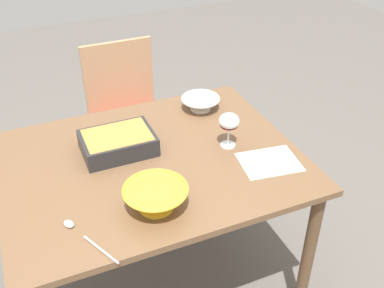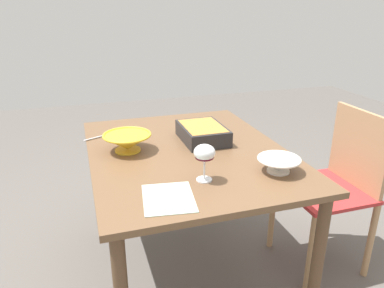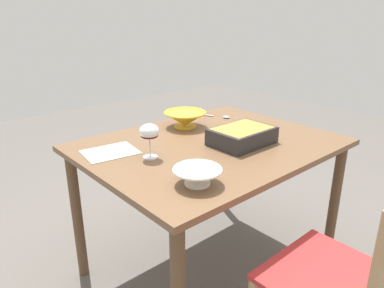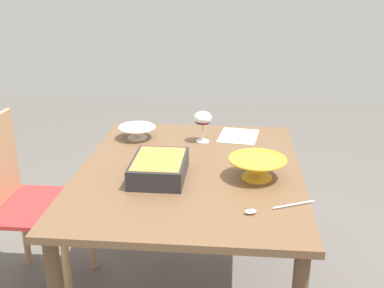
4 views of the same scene
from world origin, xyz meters
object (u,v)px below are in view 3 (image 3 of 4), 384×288
at_px(mixing_bowl, 185,118).
at_px(small_bowl, 197,175).
at_px(chair, 355,282).
at_px(wine_glass, 149,133).
at_px(dining_table, 210,159).
at_px(serving_spoon, 216,116).
at_px(casserole_dish, 242,135).
at_px(napkin, 110,152).

relative_size(mixing_bowl, small_bowl, 1.27).
xyz_separation_m(chair, wine_glass, (0.22, -0.87, 0.36)).
bearing_deg(mixing_bowl, dining_table, 74.93).
xyz_separation_m(dining_table, serving_spoon, (-0.36, -0.31, 0.10)).
bearing_deg(casserole_dish, dining_table, -48.35).
xyz_separation_m(wine_glass, small_bowl, (0.02, 0.33, -0.08)).
bearing_deg(dining_table, napkin, -25.12).
distance_m(chair, casserole_dish, 0.81).
xyz_separation_m(dining_table, napkin, (0.44, -0.21, 0.09)).
bearing_deg(dining_table, mixing_bowl, -105.07).
distance_m(mixing_bowl, napkin, 0.53).
bearing_deg(napkin, serving_spoon, -172.65).
distance_m(chair, wine_glass, 0.97).
relative_size(dining_table, mixing_bowl, 5.14).
xyz_separation_m(chair, serving_spoon, (-0.48, -1.15, 0.26)).
distance_m(dining_table, small_bowl, 0.49).
bearing_deg(serving_spoon, dining_table, 41.06).
relative_size(wine_glass, serving_spoon, 0.60).
relative_size(wine_glass, casserole_dish, 0.52).
relative_size(chair, wine_glass, 5.74).
height_order(dining_table, napkin, napkin).
bearing_deg(chair, dining_table, -98.37).
relative_size(small_bowl, serving_spoon, 0.71).
xyz_separation_m(wine_glass, serving_spoon, (-0.70, -0.28, -0.11)).
relative_size(small_bowl, napkin, 0.79).
bearing_deg(small_bowl, serving_spoon, -139.46).
distance_m(chair, small_bowl, 0.65).
xyz_separation_m(chair, casserole_dish, (-0.23, -0.72, 0.29)).
distance_m(dining_table, napkin, 0.50).
height_order(dining_table, wine_glass, wine_glass).
relative_size(dining_table, casserole_dish, 4.06).
xyz_separation_m(dining_table, chair, (0.12, 0.84, -0.16)).
bearing_deg(serving_spoon, napkin, 7.35).
relative_size(dining_table, napkin, 5.13).
distance_m(dining_table, chair, 0.86).
distance_m(chair, serving_spoon, 1.27).
bearing_deg(casserole_dish, napkin, -30.68).
xyz_separation_m(dining_table, mixing_bowl, (-0.08, -0.28, 0.14)).
relative_size(wine_glass, small_bowl, 0.84).
relative_size(wine_glass, mixing_bowl, 0.66).
distance_m(mixing_bowl, serving_spoon, 0.29).
relative_size(dining_table, serving_spoon, 4.63).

